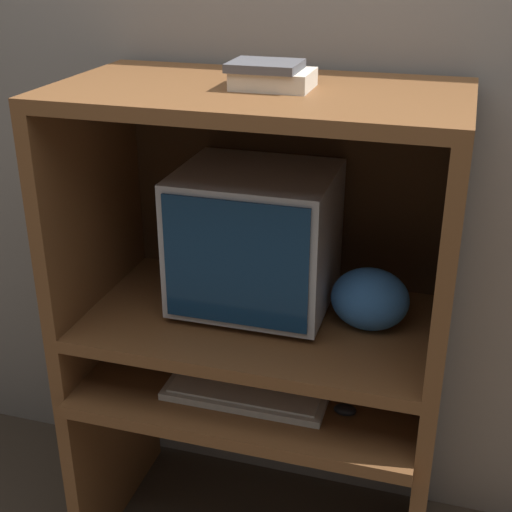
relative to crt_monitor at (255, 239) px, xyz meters
name	(u,v)px	position (x,y,z in m)	size (l,w,h in m)	color
wall_back	(292,110)	(0.03, 0.28, 0.29)	(6.00, 0.06, 2.60)	gray
desk_base	(255,441)	(0.03, -0.09, -0.61)	(1.00, 0.59, 0.62)	brown
desk_monitor_shelf	(259,328)	(0.03, -0.06, -0.24)	(1.00, 0.56, 0.18)	brown
hutch_upper	(263,167)	(0.03, -0.02, 0.21)	(1.00, 0.56, 0.62)	brown
crt_monitor	(255,239)	(0.00, 0.00, 0.00)	(0.41, 0.37, 0.39)	#B2B2B7
keyboard	(245,395)	(0.03, -0.19, -0.37)	(0.44, 0.14, 0.03)	beige
mouse	(345,410)	(0.30, -0.18, -0.37)	(0.06, 0.04, 0.03)	black
snack_bag	(370,299)	(0.32, -0.04, -0.12)	(0.21, 0.15, 0.17)	#336BB7
book_stack	(271,75)	(0.06, -0.06, 0.45)	(0.19, 0.15, 0.06)	beige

